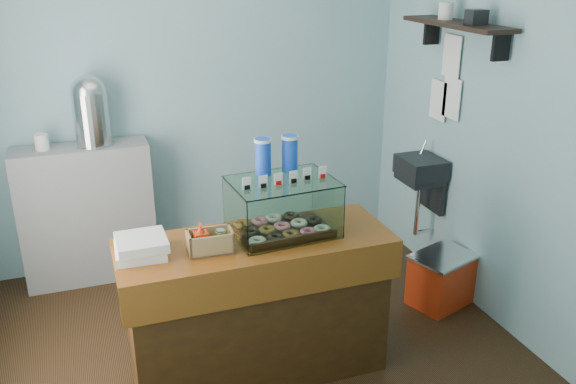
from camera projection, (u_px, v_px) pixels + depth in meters
name	position (u px, v px, depth m)	size (l,w,h in m)	color
ground	(247.00, 346.00, 4.07)	(3.50, 3.50, 0.00)	black
room_shell	(244.00, 93.00, 3.46)	(3.54, 3.04, 2.82)	#79ACB1
counter	(257.00, 306.00, 3.68)	(1.60, 0.60, 0.90)	#3C240B
back_shelf	(88.00, 214.00, 4.74)	(1.00, 0.32, 1.10)	gray
display_case	(281.00, 203.00, 3.58)	(0.62, 0.47, 0.55)	black
condiment_crate	(209.00, 241.00, 3.36)	(0.26, 0.16, 0.18)	#A58052
pastry_boxes	(141.00, 247.00, 3.32)	(0.28, 0.28, 0.11)	white
coffee_urn	(91.00, 109.00, 4.48)	(0.29, 0.29, 0.53)	silver
red_cooler	(441.00, 279.00, 4.50)	(0.54, 0.47, 0.39)	red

